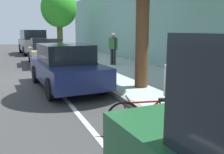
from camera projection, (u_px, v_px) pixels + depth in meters
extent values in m
plane|color=#363636|center=(47.00, 80.00, 10.08)|extent=(55.49, 55.49, 0.00)
cube|color=#9DABA6|center=(128.00, 72.00, 11.44)|extent=(3.99, 34.68, 0.14)
cube|color=gray|center=(84.00, 76.00, 10.66)|extent=(0.16, 34.68, 0.14)
cube|color=white|center=(49.00, 80.00, 10.13)|extent=(0.12, 34.68, 0.01)
cube|color=#769E96|center=(171.00, 20.00, 11.84)|extent=(0.50, 34.68, 4.89)
cube|color=navy|center=(66.00, 71.00, 8.64)|extent=(1.99, 4.49, 0.64)
cube|color=black|center=(65.00, 53.00, 8.53)|extent=(1.66, 2.18, 0.60)
cylinder|color=black|center=(76.00, 71.00, 10.24)|extent=(0.25, 0.67, 0.66)
cylinder|color=black|center=(36.00, 74.00, 9.56)|extent=(0.25, 0.67, 0.66)
cylinder|color=black|center=(103.00, 84.00, 7.82)|extent=(0.25, 0.67, 0.66)
cylinder|color=black|center=(51.00, 89.00, 7.14)|extent=(0.25, 0.67, 0.66)
cube|color=tan|center=(46.00, 54.00, 14.56)|extent=(1.88, 4.45, 0.64)
cube|color=black|center=(45.00, 43.00, 14.44)|extent=(1.60, 2.14, 0.60)
cylinder|color=black|center=(57.00, 56.00, 16.14)|extent=(0.24, 0.67, 0.66)
cylinder|color=black|center=(30.00, 57.00, 15.58)|extent=(0.24, 0.67, 0.66)
cylinder|color=black|center=(64.00, 61.00, 13.64)|extent=(0.24, 0.67, 0.66)
cylinder|color=black|center=(33.00, 62.00, 13.07)|extent=(0.24, 0.67, 0.66)
cube|color=slate|center=(33.00, 45.00, 20.78)|extent=(2.16, 4.80, 0.90)
cube|color=black|center=(33.00, 35.00, 20.62)|extent=(1.84, 3.19, 0.76)
cylinder|color=black|center=(41.00, 48.00, 22.51)|extent=(0.26, 0.77, 0.76)
cylinder|color=black|center=(21.00, 49.00, 21.77)|extent=(0.26, 0.77, 0.76)
cylinder|color=black|center=(48.00, 50.00, 19.93)|extent=(0.26, 0.77, 0.76)
cylinder|color=black|center=(25.00, 51.00, 19.19)|extent=(0.26, 0.77, 0.76)
torus|color=black|center=(124.00, 118.00, 4.77)|extent=(0.66, 0.23, 0.68)
torus|color=black|center=(176.00, 116.00, 4.88)|extent=(0.66, 0.23, 0.68)
cylinder|color=#A51414|center=(144.00, 113.00, 4.79)|extent=(0.63, 0.21, 0.50)
cylinder|color=#A51414|center=(162.00, 113.00, 4.84)|extent=(0.14, 0.07, 0.46)
cylinder|color=#A51414|center=(147.00, 102.00, 4.76)|extent=(0.71, 0.23, 0.05)
cylinder|color=#A51414|center=(167.00, 120.00, 4.88)|extent=(0.35, 0.13, 0.18)
cylinder|color=#A51414|center=(171.00, 109.00, 4.84)|extent=(0.26, 0.11, 0.33)
cylinder|color=#A51414|center=(126.00, 110.00, 4.74)|extent=(0.12, 0.07, 0.33)
cube|color=black|center=(165.00, 100.00, 4.79)|extent=(0.26, 0.16, 0.05)
cylinder|color=black|center=(128.00, 99.00, 4.70)|extent=(0.15, 0.45, 0.03)
cylinder|color=#C6B284|center=(170.00, 118.00, 4.57)|extent=(0.15, 0.15, 0.82)
cylinder|color=#C6B284|center=(176.00, 122.00, 4.38)|extent=(0.15, 0.15, 0.82)
cube|color=white|center=(175.00, 82.00, 4.35)|extent=(0.29, 0.41, 0.58)
cylinder|color=white|center=(168.00, 81.00, 4.60)|extent=(0.10, 0.10, 0.55)
cylinder|color=white|center=(182.00, 87.00, 4.10)|extent=(0.10, 0.10, 0.55)
sphere|color=tan|center=(176.00, 59.00, 4.27)|extent=(0.23, 0.23, 0.23)
sphere|color=navy|center=(176.00, 57.00, 4.26)|extent=(0.26, 0.26, 0.26)
cube|color=black|center=(185.00, 80.00, 4.39)|extent=(0.22, 0.32, 0.44)
cylinder|color=brown|center=(142.00, 35.00, 7.95)|extent=(0.43, 0.43, 3.37)
cylinder|color=#4A4B23|center=(60.00, 35.00, 20.47)|extent=(0.45, 0.45, 2.79)
ellipsoid|color=#2C8B23|center=(59.00, 8.00, 20.06)|extent=(2.88, 2.88, 3.07)
cylinder|color=black|center=(114.00, 57.00, 13.32)|extent=(0.15, 0.15, 0.85)
cylinder|color=black|center=(112.00, 57.00, 13.45)|extent=(0.15, 0.15, 0.85)
cube|color=#264C26|center=(113.00, 43.00, 13.25)|extent=(0.36, 0.44, 0.60)
cylinder|color=#264C26|center=(117.00, 44.00, 13.08)|extent=(0.10, 0.10, 0.57)
cylinder|color=#264C26|center=(110.00, 44.00, 13.43)|extent=(0.10, 0.10, 0.57)
sphere|color=#A2685E|center=(113.00, 35.00, 13.17)|extent=(0.24, 0.24, 0.24)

